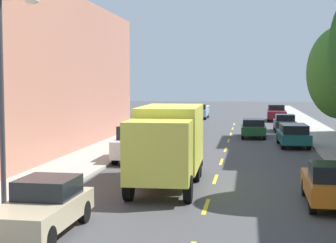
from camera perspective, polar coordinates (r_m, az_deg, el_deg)
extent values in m
plane|color=#424244|center=(35.38, 6.62, -2.50)|extent=(160.00, 160.00, 0.00)
cube|color=#A39E93|center=(34.42, -5.42, -2.56)|extent=(3.20, 120.00, 0.14)
cube|color=yellow|center=(17.66, 4.25, -9.39)|extent=(0.14, 2.20, 0.01)
cube|color=yellow|center=(22.54, 5.29, -6.39)|extent=(0.14, 2.20, 0.01)
cube|color=yellow|center=(27.46, 5.95, -4.46)|extent=(0.14, 2.20, 0.01)
cube|color=yellow|center=(32.40, 6.41, -3.12)|extent=(0.14, 2.20, 0.01)
cube|color=yellow|center=(37.36, 6.74, -2.13)|extent=(0.14, 2.20, 0.01)
cube|color=yellow|center=(42.33, 7.00, -1.38)|extent=(0.14, 2.20, 0.01)
cube|color=yellow|center=(47.31, 7.20, -0.78)|extent=(0.14, 2.20, 0.01)
cube|color=yellow|center=(52.29, 7.37, -0.30)|extent=(0.14, 2.20, 0.01)
cylinder|color=#38383D|center=(16.51, -18.01, 1.76)|extent=(0.16, 0.16, 6.74)
ellipsoid|color=silver|center=(16.24, -14.89, 12.83)|extent=(0.44, 0.28, 0.20)
cube|color=#D8D84C|center=(21.61, 0.34, -1.65)|extent=(2.53, 5.06, 2.55)
cube|color=#D8D84C|center=(18.04, -1.09, -3.41)|extent=(2.35, 1.96, 2.20)
cube|color=black|center=(17.09, -1.54, -2.20)|extent=(2.02, 0.13, 0.97)
cube|color=black|center=(24.18, 1.04, -4.61)|extent=(2.40, 0.22, 0.24)
cylinder|color=black|center=(18.39, -4.40, -7.32)|extent=(0.31, 0.97, 0.96)
cylinder|color=black|center=(18.08, 2.25, -7.51)|extent=(0.31, 0.97, 0.96)
cylinder|color=black|center=(23.22, -1.87, -4.86)|extent=(0.31, 0.97, 0.96)
cylinder|color=black|center=(22.98, 3.37, -4.96)|extent=(0.31, 0.97, 0.96)
cylinder|color=black|center=(22.15, -2.33, -5.31)|extent=(0.31, 0.97, 0.96)
cylinder|color=black|center=(21.90, 3.17, -5.43)|extent=(0.31, 0.97, 0.96)
cube|color=maroon|center=(57.54, 11.98, 0.79)|extent=(2.13, 5.35, 0.80)
cube|color=black|center=(58.67, 11.95, 1.54)|extent=(1.80, 1.63, 0.60)
cylinder|color=black|center=(59.39, 12.78, 0.50)|extent=(0.24, 0.67, 0.66)
cylinder|color=black|center=(59.35, 11.06, 0.52)|extent=(0.24, 0.67, 0.66)
cylinder|color=black|center=(55.80, 12.93, 0.26)|extent=(0.24, 0.67, 0.66)
cylinder|color=black|center=(55.75, 11.11, 0.28)|extent=(0.24, 0.67, 0.66)
cube|color=#7A9EC6|center=(60.10, 3.48, 1.02)|extent=(2.01, 5.30, 0.80)
cube|color=black|center=(58.91, 3.37, 1.64)|extent=(1.76, 1.59, 0.60)
cylinder|color=black|center=(58.43, 2.44, 0.54)|extent=(0.22, 0.66, 0.66)
cylinder|color=black|center=(58.26, 4.18, 0.52)|extent=(0.22, 0.66, 0.66)
cylinder|color=black|center=(62.01, 2.82, 0.76)|extent=(0.22, 0.66, 0.66)
cylinder|color=black|center=(61.84, 4.46, 0.74)|extent=(0.22, 0.66, 0.66)
cube|color=orange|center=(18.55, 17.74, -6.91)|extent=(1.82, 4.03, 0.62)
cube|color=black|center=(17.97, 17.99, -5.37)|extent=(1.56, 1.71, 0.55)
cylinder|color=black|center=(19.85, 15.00, -7.03)|extent=(0.23, 0.66, 0.66)
cylinder|color=black|center=(17.20, 15.79, -8.80)|extent=(0.23, 0.66, 0.66)
cube|color=tan|center=(14.77, -13.91, -9.70)|extent=(1.79, 4.02, 0.62)
cube|color=black|center=(15.07, -13.21, -7.13)|extent=(1.55, 1.70, 0.55)
cylinder|color=black|center=(13.36, -13.20, -12.58)|extent=(0.23, 0.66, 0.66)
cylinder|color=black|center=(16.35, -14.43, -9.46)|extent=(0.23, 0.66, 0.66)
cylinder|color=black|center=(15.80, -9.32, -9.86)|extent=(0.23, 0.66, 0.66)
cube|color=black|center=(44.95, 1.61, -0.21)|extent=(1.81, 4.50, 0.60)
cube|color=black|center=(45.14, 1.64, 0.51)|extent=(1.59, 2.16, 0.50)
cylinder|color=black|center=(43.58, 0.32, -0.75)|extent=(0.22, 0.66, 0.66)
cylinder|color=black|center=(43.37, 2.38, -0.78)|extent=(0.22, 0.66, 0.66)
cylinder|color=black|center=(46.59, 0.88, -0.42)|extent=(0.22, 0.66, 0.66)
cylinder|color=black|center=(46.40, 2.81, -0.45)|extent=(0.22, 0.66, 0.66)
cube|color=#333338|center=(45.31, 12.83, -0.27)|extent=(1.74, 4.00, 0.62)
cube|color=black|center=(44.79, 12.88, 0.43)|extent=(1.53, 1.68, 0.55)
cylinder|color=black|center=(46.74, 13.64, -0.53)|extent=(0.22, 0.66, 0.66)
cylinder|color=black|center=(46.64, 11.78, -0.51)|extent=(0.22, 0.66, 0.66)
cylinder|color=black|center=(44.04, 13.93, -0.82)|extent=(0.22, 0.66, 0.66)
cylinder|color=black|center=(43.93, 11.95, -0.80)|extent=(0.22, 0.66, 0.66)
cube|color=#195B60|center=(34.68, 13.73, -1.67)|extent=(1.95, 4.75, 0.62)
cube|color=black|center=(34.26, 13.82, -0.76)|extent=(1.68, 2.86, 0.55)
cylinder|color=black|center=(36.39, 14.69, -1.90)|extent=(0.24, 0.67, 0.66)
cylinder|color=black|center=(36.22, 12.18, -1.88)|extent=(0.24, 0.67, 0.66)
cylinder|color=black|center=(33.24, 15.40, -2.49)|extent=(0.24, 0.67, 0.66)
cylinder|color=black|center=(33.06, 12.65, -2.48)|extent=(0.24, 0.67, 0.66)
cube|color=#AD1E1E|center=(37.36, -0.15, -1.13)|extent=(1.90, 4.54, 0.60)
cube|color=black|center=(37.54, -0.10, -0.27)|extent=(1.63, 2.19, 0.50)
cylinder|color=black|center=(36.01, -1.72, -1.82)|extent=(0.23, 0.66, 0.66)
cylinder|color=black|center=(35.78, 0.78, -1.86)|extent=(0.23, 0.66, 0.66)
cylinder|color=black|center=(39.01, -0.99, -1.35)|extent=(0.23, 0.66, 0.66)
cylinder|color=black|center=(38.81, 1.31, -1.38)|extent=(0.23, 0.66, 0.66)
cube|color=silver|center=(27.78, -3.36, -2.73)|extent=(2.00, 4.82, 0.90)
cube|color=black|center=(27.69, -3.37, -1.08)|extent=(1.75, 2.80, 0.70)
cylinder|color=black|center=(26.46, -5.91, -4.08)|extent=(0.23, 0.66, 0.66)
cylinder|color=black|center=(26.09, -2.21, -4.18)|extent=(0.23, 0.66, 0.66)
cylinder|color=black|center=(29.60, -4.36, -3.17)|extent=(0.23, 0.66, 0.66)
cylinder|color=black|center=(29.27, -1.05, -3.24)|extent=(0.23, 0.66, 0.66)
cube|color=#194C28|center=(39.89, 9.48, -0.85)|extent=(1.80, 4.50, 0.60)
cube|color=black|center=(39.62, 9.49, -0.08)|extent=(1.58, 2.16, 0.50)
cylinder|color=black|center=(41.46, 10.55, -1.08)|extent=(0.22, 0.66, 0.66)
cylinder|color=black|center=(41.44, 8.36, -1.06)|extent=(0.22, 0.66, 0.66)
cylinder|color=black|center=(38.41, 10.67, -1.51)|extent=(0.22, 0.66, 0.66)
cylinder|color=black|center=(38.40, 8.32, -1.48)|extent=(0.22, 0.66, 0.66)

